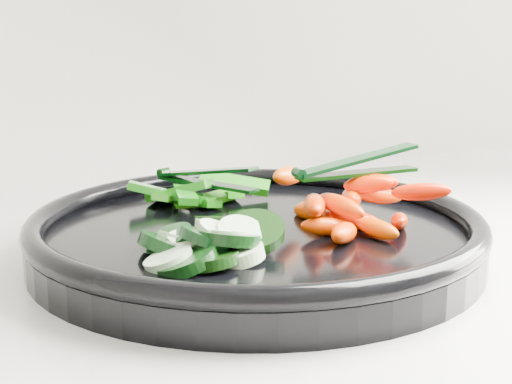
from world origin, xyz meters
name	(u,v)px	position (x,y,z in m)	size (l,w,h in m)	color
veggie_tray	(256,233)	(-0.41, 1.67, 0.95)	(0.49, 0.49, 0.04)	black
cucumber_pile	(207,241)	(-0.47, 1.63, 0.96)	(0.12, 0.11, 0.04)	black
carrot_pile	(347,204)	(-0.34, 1.64, 0.97)	(0.12, 0.14, 0.05)	#F22D00
pepper_pile	(199,194)	(-0.42, 1.77, 0.96)	(0.14, 0.09, 0.04)	#146409
tong_carrot	(354,167)	(-0.33, 1.64, 1.00)	(0.11, 0.02, 0.02)	black
tong_pepper	(204,177)	(-0.41, 1.77, 0.98)	(0.07, 0.11, 0.02)	black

